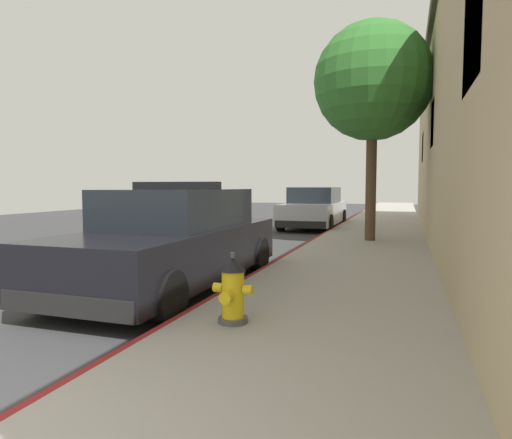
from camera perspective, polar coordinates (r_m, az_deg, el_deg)
ground_plane at (r=13.08m, az=-13.50°, el=-3.34°), size 28.89×60.00×0.20m
sidewalk_pavement at (r=11.12m, az=13.75°, el=-3.77°), size 2.91×60.00×0.15m
curb_painted_edge at (r=11.34m, az=6.21°, el=-3.52°), size 0.08×60.00×0.15m
police_cruiser at (r=7.23m, az=-10.30°, el=-2.68°), size 1.94×4.84×1.68m
parked_car_silver_ahead at (r=17.39m, az=7.44°, el=1.39°), size 1.94×4.84×1.56m
fire_hydrant at (r=4.83m, az=-2.99°, el=-9.04°), size 0.44×0.40×0.76m
street_tree at (r=12.69m, az=14.67°, el=16.58°), size 3.10×3.10×5.76m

